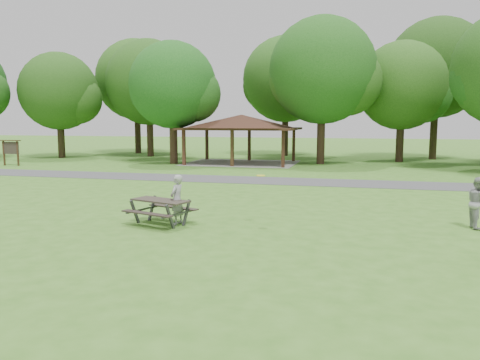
% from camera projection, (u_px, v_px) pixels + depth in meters
% --- Properties ---
extents(ground, '(160.00, 160.00, 0.00)m').
position_uv_depth(ground, '(166.00, 246.00, 12.29)').
color(ground, '#3D7421').
rests_on(ground, ground).
extents(asphalt_path, '(120.00, 3.20, 0.02)m').
position_uv_depth(asphalt_path, '(267.00, 181.00, 25.75)').
color(asphalt_path, '#454648').
rests_on(asphalt_path, ground).
extents(pavilion, '(8.60, 7.01, 3.76)m').
position_uv_depth(pavilion, '(241.00, 124.00, 35.96)').
color(pavilion, '#3C2016').
rests_on(pavilion, ground).
extents(notice_board, '(1.60, 0.30, 1.88)m').
position_uv_depth(notice_board, '(11.00, 148.00, 34.34)').
color(notice_board, '#362113').
rests_on(notice_board, ground).
extents(tree_row_b, '(7.14, 6.80, 9.28)m').
position_uv_depth(tree_row_b, '(60.00, 94.00, 41.25)').
color(tree_row_b, black).
rests_on(tree_row_b, ground).
extents(tree_row_c, '(8.19, 7.80, 10.67)m').
position_uv_depth(tree_row_c, '(150.00, 85.00, 42.78)').
color(tree_row_c, '#302015').
rests_on(tree_row_c, ground).
extents(tree_row_d, '(6.93, 6.60, 9.27)m').
position_uv_depth(tree_row_d, '(174.00, 88.00, 35.41)').
color(tree_row_d, '#322016').
rests_on(tree_row_d, ground).
extents(tree_row_e, '(8.40, 8.00, 11.02)m').
position_uv_depth(tree_row_e, '(324.00, 74.00, 34.98)').
color(tree_row_e, black).
rests_on(tree_row_e, ground).
extents(tree_row_f, '(7.35, 7.00, 9.55)m').
position_uv_depth(tree_row_f, '(403.00, 88.00, 36.99)').
color(tree_row_f, black).
rests_on(tree_row_f, ground).
extents(tree_deep_a, '(8.40, 8.00, 11.38)m').
position_uv_depth(tree_deep_a, '(137.00, 82.00, 46.81)').
color(tree_deep_a, black).
rests_on(tree_deep_a, ground).
extents(tree_deep_b, '(8.40, 8.00, 11.13)m').
position_uv_depth(tree_deep_b, '(287.00, 82.00, 43.64)').
color(tree_deep_b, black).
rests_on(tree_deep_b, ground).
extents(tree_deep_c, '(8.82, 8.40, 11.90)m').
position_uv_depth(tree_deep_c, '(438.00, 71.00, 39.41)').
color(tree_deep_c, '#2F2115').
rests_on(tree_deep_c, ground).
extents(picnic_table_middle, '(2.28, 2.03, 0.83)m').
position_uv_depth(picnic_table_middle, '(160.00, 206.00, 14.83)').
color(picnic_table_middle, '#302922').
rests_on(picnic_table_middle, ground).
extents(frisbee_in_flight, '(0.29, 0.29, 0.02)m').
position_uv_depth(frisbee_in_flight, '(261.00, 176.00, 14.57)').
color(frisbee_in_flight, yellow).
rests_on(frisbee_in_flight, ground).
extents(frisbee_thrower, '(0.46, 0.63, 1.59)m').
position_uv_depth(frisbee_thrower, '(177.00, 200.00, 14.82)').
color(frisbee_thrower, '#9C9B9E').
rests_on(frisbee_thrower, ground).
extents(frisbee_catcher, '(0.70, 0.85, 1.58)m').
position_uv_depth(frisbee_catcher, '(478.00, 203.00, 14.28)').
color(frisbee_catcher, '#9F9FA2').
rests_on(frisbee_catcher, ground).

